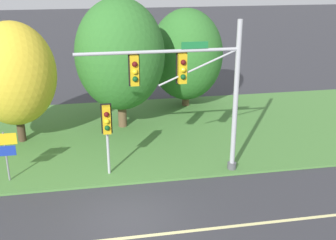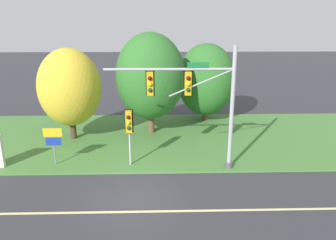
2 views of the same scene
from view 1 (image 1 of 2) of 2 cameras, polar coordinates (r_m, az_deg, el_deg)
The scene contains 9 objects.
ground_plane at distance 16.10m, azimuth -5.29°, elevation -13.08°, with size 160.00×160.00×0.00m, color #333338.
lane_stripe at distance 15.11m, azimuth -4.85°, elevation -15.55°, with size 36.00×0.16×0.01m, color beige.
grass_verge at distance 23.40m, azimuth -7.20°, elevation -1.90°, with size 48.00×11.50×0.10m, color #477A38.
traffic_signal_mast at distance 17.53m, azimuth 3.50°, elevation 4.97°, with size 6.87×0.49×6.68m.
pedestrian_signal_near_kerb at distance 17.97m, azimuth -8.29°, elevation -0.58°, with size 0.46×0.55×3.28m.
route_sign_post at distance 18.94m, azimuth -21.20°, elevation -3.62°, with size 1.05×0.08×2.22m.
tree_nearest_road at distance 22.46m, azimuth -20.15°, elevation 5.85°, with size 4.18×4.18×6.22m.
tree_left_of_mast at distance 23.21m, azimuth -6.52°, elevation 8.74°, with size 4.87×4.87×7.18m.
tree_behind_signpost at distance 27.00m, azimuth 2.49°, elevation 8.80°, with size 4.62×4.62×6.25m.
Camera 1 is at (-0.99, -13.41, 8.85)m, focal length 45.00 mm.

